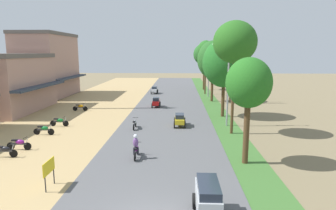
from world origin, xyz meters
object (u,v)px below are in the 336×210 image
(parked_motorbike_third, at_px, (44,129))
(median_tree_sixth, at_px, (204,54))
(parked_motorbike_nearest, at_px, (5,150))
(streetlamp_mid, at_px, (209,71))
(streetlamp_near, at_px, (228,78))
(car_sedan_white, at_px, (155,90))
(motorbike_foreground_rider, at_px, (136,147))
(street_signboard, at_px, (49,169))
(median_tree_fourth, at_px, (213,60))
(parked_motorbike_fifth, at_px, (80,107))
(parked_motorbike_second, at_px, (19,143))
(car_van_silver, at_px, (208,198))
(car_hatchback_red, at_px, (156,102))
(car_sedan_yellow, at_px, (180,119))
(median_tree_second, at_px, (235,43))
(median_tree_fifth, at_px, (206,50))
(parked_motorbike_fourth, at_px, (59,121))
(median_tree_nearest, at_px, (249,84))
(motorbike_ahead_second, at_px, (135,123))
(median_tree_third, at_px, (224,63))
(utility_pole_far, at_px, (228,68))

(parked_motorbike_third, bearing_deg, median_tree_sixth, 63.06)
(parked_motorbike_nearest, height_order, streetlamp_mid, streetlamp_mid)
(streetlamp_near, relative_size, car_sedan_white, 3.51)
(streetlamp_mid, distance_m, motorbike_foreground_rider, 28.95)
(street_signboard, relative_size, median_tree_fourth, 0.17)
(parked_motorbike_fifth, bearing_deg, parked_motorbike_second, -88.34)
(streetlamp_mid, bearing_deg, median_tree_fourth, -88.60)
(car_van_silver, bearing_deg, car_hatchback_red, 99.40)
(parked_motorbike_fifth, xyz_separation_m, car_sedan_white, (7.66, 15.36, 0.19))
(parked_motorbike_fifth, bearing_deg, car_sedan_yellow, -30.00)
(median_tree_fourth, height_order, motorbike_foreground_rider, median_tree_fourth)
(median_tree_second, height_order, median_tree_fifth, median_tree_second)
(parked_motorbike_fourth, bearing_deg, median_tree_nearest, -29.15)
(car_sedan_yellow, distance_m, motorbike_foreground_rider, 9.15)
(streetlamp_near, bearing_deg, streetlamp_mid, 90.00)
(median_tree_nearest, relative_size, median_tree_fifth, 0.75)
(median_tree_nearest, height_order, median_tree_fifth, median_tree_fifth)
(median_tree_nearest, distance_m, median_tree_fourth, 23.99)
(car_hatchback_red, height_order, motorbike_ahead_second, car_hatchback_red)
(streetlamp_near, bearing_deg, median_tree_third, 87.31)
(median_tree_third, bearing_deg, parked_motorbike_third, -153.76)
(parked_motorbike_fifth, relative_size, median_tree_nearest, 0.27)
(streetlamp_near, bearing_deg, parked_motorbike_fourth, -176.68)
(car_sedan_white, bearing_deg, median_tree_third, -62.89)
(median_tree_fourth, xyz_separation_m, car_sedan_yellow, (-4.64, -14.75, -5.28))
(parked_motorbike_second, height_order, street_signboard, street_signboard)
(car_hatchback_red, distance_m, car_sedan_white, 12.57)
(median_tree_fourth, xyz_separation_m, median_tree_sixth, (-0.10, 13.53, 0.64))
(parked_motorbike_third, distance_m, street_signboard, 10.86)
(parked_motorbike_nearest, height_order, median_tree_fourth, median_tree_fourth)
(street_signboard, relative_size, median_tree_fifth, 0.17)
(streetlamp_mid, distance_m, utility_pole_far, 6.46)
(parked_motorbike_second, height_order, utility_pole_far, utility_pole_far)
(parked_motorbike_nearest, relative_size, median_tree_fifth, 0.20)
(parked_motorbike_nearest, bearing_deg, median_tree_fourth, 55.27)
(parked_motorbike_fifth, height_order, median_tree_sixth, median_tree_sixth)
(parked_motorbike_fifth, bearing_deg, median_tree_fifth, 43.43)
(parked_motorbike_fourth, relative_size, parked_motorbike_fifth, 1.00)
(utility_pole_far, bearing_deg, median_tree_sixth, 97.55)
(parked_motorbike_third, distance_m, median_tree_nearest, 17.40)
(utility_pole_far, relative_size, motorbike_foreground_rider, 5.35)
(utility_pole_far, xyz_separation_m, car_hatchback_red, (-9.60, -3.24, -4.26))
(median_tree_fourth, xyz_separation_m, car_van_silver, (-3.46, -30.50, -5.00))
(car_sedan_white, bearing_deg, median_tree_nearest, -74.89)
(parked_motorbike_fifth, distance_m, utility_pole_far, 20.03)
(street_signboard, relative_size, car_hatchback_red, 0.75)
(street_signboard, height_order, car_van_silver, car_van_silver)
(median_tree_fourth, height_order, utility_pole_far, utility_pole_far)
(parked_motorbike_fourth, height_order, car_sedan_white, car_sedan_white)
(utility_pole_far, xyz_separation_m, motorbike_foreground_rider, (-9.45, -21.71, -4.15))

